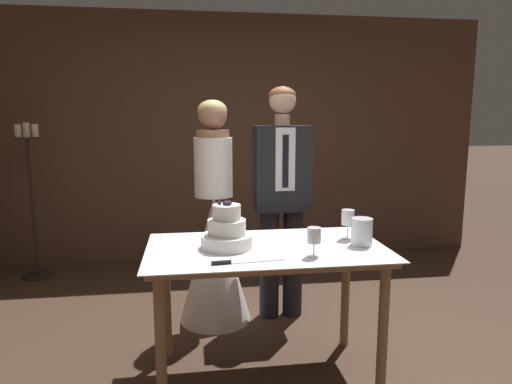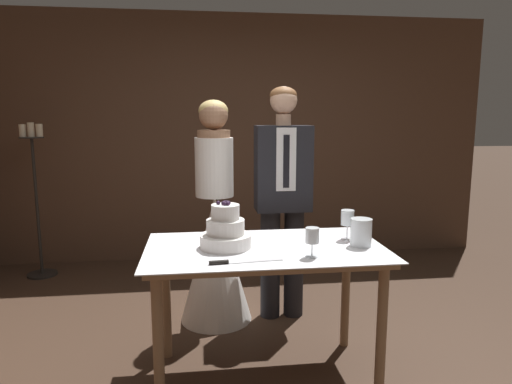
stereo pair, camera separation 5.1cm
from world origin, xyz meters
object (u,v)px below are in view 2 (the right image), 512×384
at_px(tiered_cake, 226,231).
at_px(candle_stand, 37,200).
at_px(wine_glass_middle, 312,237).
at_px(bride, 215,242).
at_px(wine_glass_near, 347,219).
at_px(hurricane_candle, 361,233).
at_px(cake_knife, 232,262).
at_px(groom, 283,192).
at_px(cake_table, 265,263).

height_order(tiered_cake, candle_stand, candle_stand).
distance_m(tiered_cake, wine_glass_middle, 0.50).
relative_size(wine_glass_middle, bride, 0.10).
xyz_separation_m(wine_glass_near, hurricane_candle, (0.03, -0.14, -0.05)).
xyz_separation_m(cake_knife, groom, (0.47, 1.10, 0.17)).
height_order(cake_table, candle_stand, candle_stand).
relative_size(tiered_cake, bride, 0.18).
height_order(cake_table, wine_glass_middle, wine_glass_middle).
xyz_separation_m(wine_glass_near, candle_stand, (-2.43, 1.92, -0.18)).
height_order(wine_glass_near, wine_glass_middle, wine_glass_near).
bearing_deg(candle_stand, wine_glass_middle, -46.37).
height_order(groom, candle_stand, groom).
relative_size(wine_glass_near, groom, 0.10).
xyz_separation_m(cake_knife, wine_glass_middle, (0.43, 0.06, 0.10)).
relative_size(cake_table, groom, 0.78).
xyz_separation_m(cake_table, groom, (0.25, 0.83, 0.27)).
relative_size(bride, groom, 0.94).
bearing_deg(groom, bride, 179.93).
bearing_deg(bride, candle_stand, 144.26).
relative_size(tiered_cake, groom, 0.17).
height_order(tiered_cake, bride, bride).
bearing_deg(hurricane_candle, cake_knife, -163.23).
xyz_separation_m(cake_knife, wine_glass_near, (0.73, 0.37, 0.12)).
bearing_deg(wine_glass_middle, wine_glass_near, 46.53).
relative_size(wine_glass_middle, candle_stand, 0.11).
height_order(bride, candle_stand, bride).
bearing_deg(hurricane_candle, tiered_cake, 175.59).
xyz_separation_m(cake_knife, bride, (-0.04, 1.10, -0.20)).
xyz_separation_m(cake_table, cake_knife, (-0.21, -0.27, 0.11)).
bearing_deg(bride, cake_knife, -87.81).
height_order(cake_table, tiered_cake, tiered_cake).
bearing_deg(cake_table, candle_stand, 133.43).
xyz_separation_m(tiered_cake, wine_glass_near, (0.74, 0.08, 0.03)).
xyz_separation_m(wine_glass_middle, bride, (-0.47, 1.04, -0.30)).
bearing_deg(cake_table, groom, 72.87).
bearing_deg(hurricane_candle, cake_table, 175.41).
bearing_deg(wine_glass_middle, bride, 114.45).
height_order(tiered_cake, wine_glass_middle, tiered_cake).
bearing_deg(groom, hurricane_candle, -71.25).
xyz_separation_m(cake_knife, candle_stand, (-1.70, 2.30, -0.06)).
distance_m(tiered_cake, groom, 0.95).
height_order(cake_table, wine_glass_near, wine_glass_near).
height_order(bride, groom, groom).
distance_m(cake_knife, groom, 1.21).
bearing_deg(wine_glass_near, hurricane_candle, -76.61).
relative_size(hurricane_candle, bride, 0.10).
height_order(tiered_cake, cake_knife, tiered_cake).
height_order(cake_knife, bride, bride).
distance_m(wine_glass_near, hurricane_candle, 0.15).
height_order(wine_glass_middle, hurricane_candle, same).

